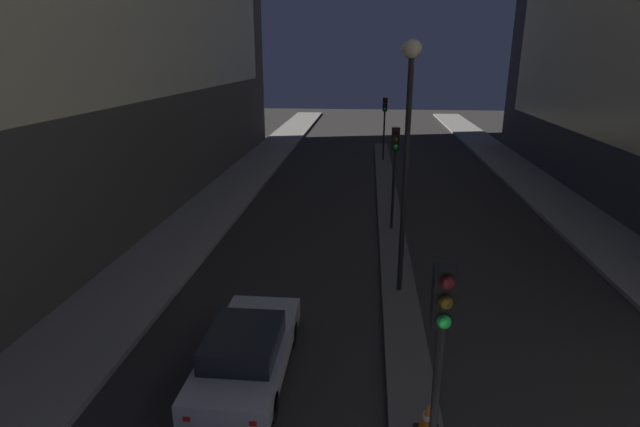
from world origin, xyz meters
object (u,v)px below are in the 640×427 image
Objects in this scene: street_lamp at (408,125)px; car_left_lane at (247,351)px; traffic_light_mid at (395,155)px; traffic_cone_far at (428,419)px; traffic_light_near at (441,339)px; traffic_light_far at (385,115)px.

street_lamp reaches higher than car_left_lane.
car_left_lane is at bearing -109.62° from traffic_light_mid.
traffic_cone_far is at bearing -88.27° from street_lamp.
traffic_light_mid is 11.41m from car_left_lane.
traffic_light_near is 0.57× the size of street_lamp.
traffic_light_near and traffic_light_far have the same top height.
traffic_light_mid is 1.00× the size of traffic_light_far.
traffic_cone_far is 4.24m from car_left_lane.
traffic_light_far is at bearing 90.00° from street_lamp.
traffic_light_near is 1.00× the size of traffic_light_mid.
traffic_cone_far is at bearing -89.59° from traffic_light_far.
traffic_light_near reaches higher than car_left_lane.
traffic_light_near is 28.23m from traffic_light_far.
traffic_light_mid is at bearing -90.00° from traffic_light_far.
traffic_light_near is 5.58m from car_left_lane.
street_lamp is at bearing 90.00° from traffic_light_near.
street_lamp reaches higher than traffic_light_mid.
traffic_light_near is 1.00× the size of traffic_light_far.
street_lamp is (0.00, 7.93, 2.02)m from traffic_light_near.
traffic_cone_far is (0.19, -12.08, -2.77)m from traffic_light_mid.
traffic_light_mid is 0.93× the size of car_left_lane.
traffic_light_near is at bearing -90.00° from street_lamp.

